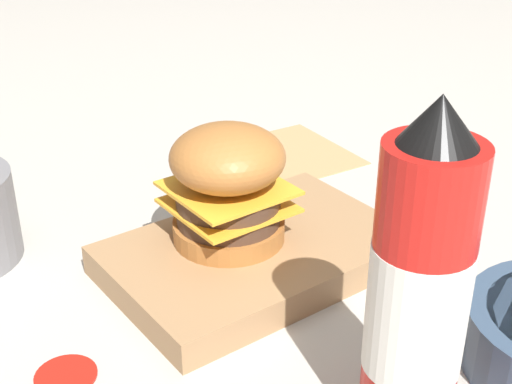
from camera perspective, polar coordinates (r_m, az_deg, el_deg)
The scene contains 6 objects.
ground_plane at distance 0.64m, azimuth 3.42°, elevation -7.21°, with size 6.00×6.00×0.00m, color #B7B2A8.
serving_board at distance 0.65m, azimuth 0.00°, elevation -5.03°, with size 0.26×0.17×0.03m.
burger at distance 0.62m, azimuth -2.26°, elevation 0.65°, with size 0.10×0.10×0.11m.
ketchup_bottle at distance 0.44m, azimuth 12.85°, elevation -8.06°, with size 0.06×0.06×0.24m.
ketchup_puddle at distance 0.56m, azimuth -14.98°, elevation -13.93°, with size 0.05×0.05×0.00m.
parchment_square at distance 0.88m, azimuth 2.31°, elevation 2.99°, with size 0.16×0.16×0.00m.
Camera 1 is at (-0.34, -0.40, 0.36)m, focal length 50.00 mm.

